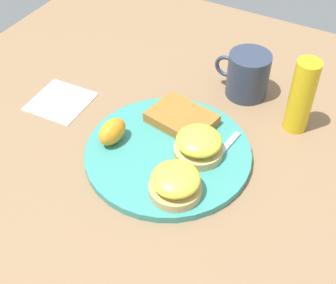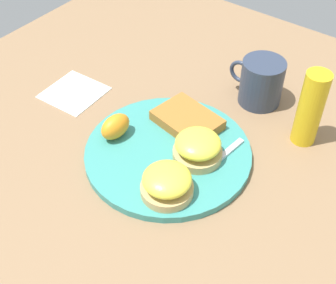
{
  "view_description": "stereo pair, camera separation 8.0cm",
  "coord_description": "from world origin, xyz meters",
  "px_view_note": "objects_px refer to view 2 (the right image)",
  "views": [
    {
      "loc": [
        -0.28,
        0.51,
        0.59
      ],
      "look_at": [
        0.0,
        0.0,
        0.03
      ],
      "focal_mm": 50.0,
      "sensor_mm": 36.0,
      "label": 1
    },
    {
      "loc": [
        -0.34,
        0.46,
        0.59
      ],
      "look_at": [
        0.0,
        0.0,
        0.03
      ],
      "focal_mm": 50.0,
      "sensor_mm": 36.0,
      "label": 2
    }
  ],
  "objects_px": {
    "hashbrown_patty": "(187,120)",
    "condiment_bottle": "(310,109)",
    "sandwich_benedict_right": "(198,147)",
    "orange_wedge": "(115,127)",
    "fork": "(202,174)",
    "cup": "(261,82)",
    "sandwich_benedict_left": "(167,183)"
  },
  "relations": [
    {
      "from": "sandwich_benedict_right",
      "to": "condiment_bottle",
      "type": "height_order",
      "value": "condiment_bottle"
    },
    {
      "from": "cup",
      "to": "sandwich_benedict_left",
      "type": "bearing_deg",
      "value": 90.74
    },
    {
      "from": "sandwich_benedict_right",
      "to": "cup",
      "type": "height_order",
      "value": "cup"
    },
    {
      "from": "orange_wedge",
      "to": "fork",
      "type": "height_order",
      "value": "orange_wedge"
    },
    {
      "from": "orange_wedge",
      "to": "condiment_bottle",
      "type": "xyz_separation_m",
      "value": [
        -0.27,
        -0.21,
        0.04
      ]
    },
    {
      "from": "sandwich_benedict_left",
      "to": "cup",
      "type": "relative_size",
      "value": 0.75
    },
    {
      "from": "orange_wedge",
      "to": "fork",
      "type": "relative_size",
      "value": 0.31
    },
    {
      "from": "sandwich_benedict_left",
      "to": "fork",
      "type": "relative_size",
      "value": 0.44
    },
    {
      "from": "sandwich_benedict_left",
      "to": "condiment_bottle",
      "type": "relative_size",
      "value": 0.59
    },
    {
      "from": "sandwich_benedict_right",
      "to": "cup",
      "type": "bearing_deg",
      "value": -90.45
    },
    {
      "from": "hashbrown_patty",
      "to": "cup",
      "type": "distance_m",
      "value": 0.17
    },
    {
      "from": "orange_wedge",
      "to": "condiment_bottle",
      "type": "bearing_deg",
      "value": -142.32
    },
    {
      "from": "sandwich_benedict_left",
      "to": "cup",
      "type": "bearing_deg",
      "value": -89.26
    },
    {
      "from": "orange_wedge",
      "to": "fork",
      "type": "xyz_separation_m",
      "value": [
        -0.18,
        -0.01,
        -0.02
      ]
    },
    {
      "from": "hashbrown_patty",
      "to": "fork",
      "type": "distance_m",
      "value": 0.13
    },
    {
      "from": "sandwich_benedict_left",
      "to": "hashbrown_patty",
      "type": "distance_m",
      "value": 0.17
    },
    {
      "from": "cup",
      "to": "condiment_bottle",
      "type": "relative_size",
      "value": 0.78
    },
    {
      "from": "sandwich_benedict_right",
      "to": "condiment_bottle",
      "type": "xyz_separation_m",
      "value": [
        -0.12,
        -0.16,
        0.04
      ]
    },
    {
      "from": "hashbrown_patty",
      "to": "condiment_bottle",
      "type": "relative_size",
      "value": 0.8
    },
    {
      "from": "condiment_bottle",
      "to": "sandwich_benedict_left",
      "type": "bearing_deg",
      "value": 65.93
    },
    {
      "from": "sandwich_benedict_right",
      "to": "orange_wedge",
      "type": "bearing_deg",
      "value": 16.28
    },
    {
      "from": "hashbrown_patty",
      "to": "orange_wedge",
      "type": "relative_size",
      "value": 1.94
    },
    {
      "from": "orange_wedge",
      "to": "fork",
      "type": "distance_m",
      "value": 0.18
    },
    {
      "from": "cup",
      "to": "orange_wedge",
      "type": "bearing_deg",
      "value": 60.0
    },
    {
      "from": "cup",
      "to": "fork",
      "type": "bearing_deg",
      "value": 96.35
    },
    {
      "from": "sandwich_benedict_right",
      "to": "hashbrown_patty",
      "type": "height_order",
      "value": "sandwich_benedict_right"
    },
    {
      "from": "hashbrown_patty",
      "to": "fork",
      "type": "relative_size",
      "value": 0.6
    },
    {
      "from": "sandwich_benedict_left",
      "to": "cup",
      "type": "xyz_separation_m",
      "value": [
        0.0,
        -0.31,
        0.01
      ]
    },
    {
      "from": "cup",
      "to": "sandwich_benedict_right",
      "type": "bearing_deg",
      "value": 89.55
    },
    {
      "from": "sandwich_benedict_left",
      "to": "orange_wedge",
      "type": "xyz_separation_m",
      "value": [
        0.15,
        -0.05,
        -0.0
      ]
    },
    {
      "from": "fork",
      "to": "condiment_bottle",
      "type": "bearing_deg",
      "value": -115.47
    },
    {
      "from": "condiment_bottle",
      "to": "fork",
      "type": "bearing_deg",
      "value": 64.53
    }
  ]
}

